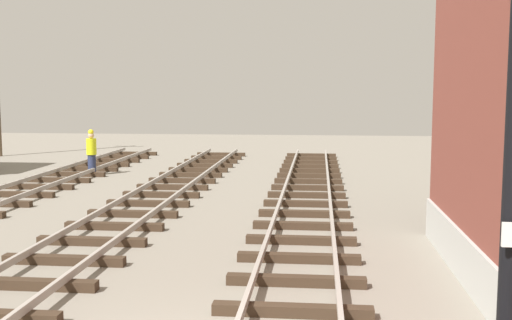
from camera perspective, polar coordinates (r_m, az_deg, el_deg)
name	(u,v)px	position (r m, az deg, el deg)	size (l,w,h in m)	color
track_worker_foreground	(92,153)	(26.08, -14.75, 0.65)	(0.40, 0.40, 1.87)	#262D4C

